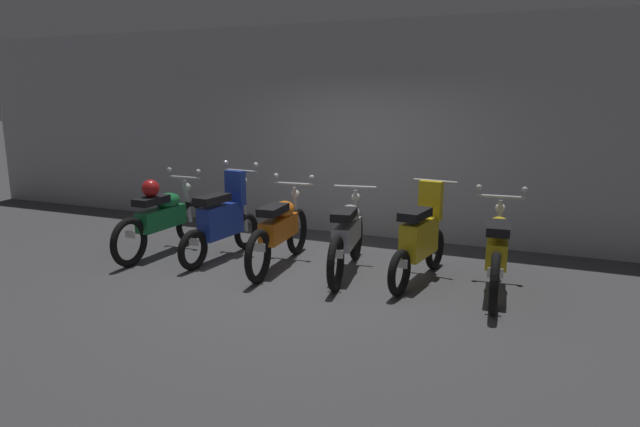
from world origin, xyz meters
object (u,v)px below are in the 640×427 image
motorbike_slot_0 (162,217)px  motorbike_slot_5 (497,250)px  motorbike_slot_2 (280,230)px  motorbike_slot_4 (420,238)px  motorbike_slot_3 (347,235)px  motorbike_slot_1 (223,220)px

motorbike_slot_0 → motorbike_slot_5: size_ratio=1.00×
motorbike_slot_2 → motorbike_slot_5: 2.70m
motorbike_slot_2 → motorbike_slot_0: bearing=-176.4°
motorbike_slot_4 → motorbike_slot_5: (0.89, -0.06, -0.03)m
motorbike_slot_3 → motorbike_slot_4: motorbike_slot_4 is taller
motorbike_slot_2 → motorbike_slot_3: motorbike_slot_2 is taller
motorbike_slot_3 → motorbike_slot_5: bearing=0.1°
motorbike_slot_0 → motorbike_slot_4: bearing=4.4°
motorbike_slot_5 → motorbike_slot_0: bearing=-177.3°
motorbike_slot_4 → motorbike_slot_2: bearing=-174.8°
motorbike_slot_3 → motorbike_slot_2: bearing=-173.9°
motorbike_slot_4 → motorbike_slot_1: bearing=-177.3°
motorbike_slot_0 → motorbike_slot_5: (4.49, 0.21, -0.04)m
motorbike_slot_0 → motorbike_slot_1: motorbike_slot_1 is taller
motorbike_slot_2 → motorbike_slot_4: size_ratio=1.16×
motorbike_slot_1 → motorbike_slot_0: bearing=-170.5°
motorbike_slot_3 → motorbike_slot_4: 0.91m
motorbike_slot_3 → motorbike_slot_4: size_ratio=1.16×
motorbike_slot_0 → motorbike_slot_2: size_ratio=1.00×
motorbike_slot_3 → motorbike_slot_5: 1.80m
motorbike_slot_3 → motorbike_slot_5: motorbike_slot_5 is taller
motorbike_slot_0 → motorbike_slot_3: 2.70m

